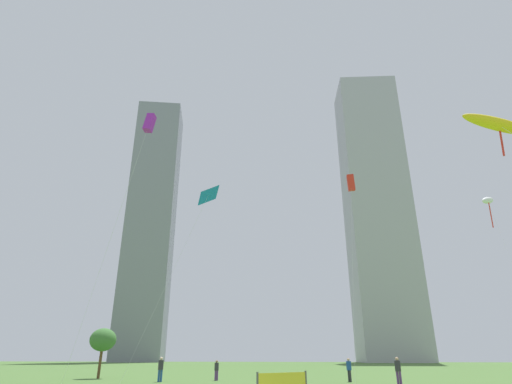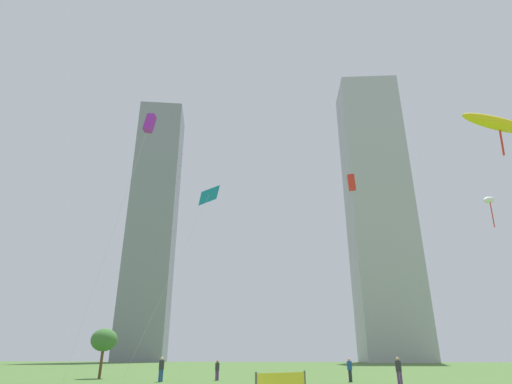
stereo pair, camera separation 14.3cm
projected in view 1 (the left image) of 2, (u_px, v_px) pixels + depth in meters
person_standing_0 at (161, 367)px, 33.38m from camera, size 0.42×0.42×1.88m
person_standing_1 at (398, 369)px, 29.84m from camera, size 0.42×0.42×1.88m
person_standing_3 at (217, 369)px, 35.25m from camera, size 0.36×0.36×1.62m
person_standing_4 at (349, 368)px, 33.46m from camera, size 0.40×0.40×1.79m
kite_flying_0 at (351, 183)px, 39.38m from camera, size 1.95×5.53×18.32m
kite_flying_1 at (488, 201)px, 43.33m from camera, size 3.06×10.18×17.88m
kite_flying_2 at (208, 196)px, 39.63m from camera, size 5.78×6.27×17.06m
kite_flying_3 at (149, 124)px, 30.12m from camera, size 4.60×1.17×18.69m
kite_flying_4 at (497, 124)px, 22.01m from camera, size 5.34×9.79×14.64m
park_tree_0 at (103, 340)px, 39.14m from camera, size 2.45×2.45×4.45m
distant_highrise_0 at (377, 209)px, 145.12m from camera, size 22.05×19.30×100.95m
distant_highrise_1 at (151, 223)px, 153.98m from camera, size 19.84×20.10×96.76m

